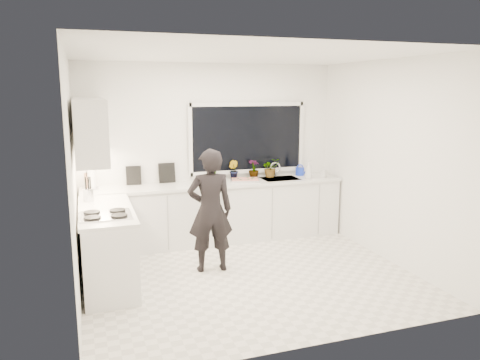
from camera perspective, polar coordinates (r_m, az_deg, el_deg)
name	(u,v)px	position (r m, az deg, el deg)	size (l,w,h in m)	color
floor	(248,276)	(6.02, 1.01, -11.62)	(4.00, 3.50, 0.02)	beige
wall_back	(211,152)	(7.30, -3.62, 3.44)	(4.00, 0.02, 2.70)	white
wall_left	(72,180)	(5.32, -19.77, 0.01)	(0.02, 3.50, 2.70)	white
wall_right	(389,162)	(6.59, 17.75, 2.13)	(0.02, 3.50, 2.70)	white
ceiling	(249,54)	(5.58, 1.11, 15.16)	(4.00, 3.50, 0.02)	white
window	(248,138)	(7.43, 0.93, 5.14)	(1.80, 0.02, 1.00)	black
base_cabinets_back	(217,213)	(7.19, -2.88, -4.07)	(3.92, 0.58, 0.88)	white
base_cabinets_left	(108,247)	(5.89, -15.82, -7.90)	(0.58, 1.60, 0.88)	white
countertop_back	(216,184)	(7.07, -2.90, -0.49)	(3.94, 0.62, 0.04)	silver
countertop_left	(106,210)	(5.76, -16.06, -3.56)	(0.62, 1.60, 0.04)	silver
upper_cabinets	(90,128)	(5.95, -17.87, 6.09)	(0.34, 2.10, 0.70)	white
sink	(280,182)	(7.44, 4.89, -0.19)	(0.58, 0.42, 0.14)	silver
faucet	(275,170)	(7.59, 4.31, 1.27)	(0.03, 0.03, 0.22)	silver
stovetop	(105,215)	(5.41, -16.10, -4.10)	(0.56, 0.48, 0.03)	black
person	(210,211)	(5.96, -3.65, -3.74)	(0.58, 0.38, 1.59)	black
pizza_tray	(245,180)	(7.18, 0.61, -0.02)	(0.44, 0.33, 0.03)	silver
pizza	(245,179)	(7.18, 0.61, 0.11)	(0.40, 0.29, 0.01)	#B4181A
watering_can	(300,171)	(7.73, 7.31, 1.06)	(0.14, 0.14, 0.13)	#152FC9
paper_towel_roll	(92,180)	(6.90, -17.61, -0.02)	(0.11, 0.11, 0.26)	white
knife_block	(90,181)	(6.94, -17.85, -0.13)	(0.13, 0.10, 0.22)	olive
utensil_crock	(89,195)	(6.17, -17.98, -1.76)	(0.13, 0.13, 0.16)	silver
picture_frame_large	(134,175)	(7.07, -12.84, 0.56)	(0.22, 0.02, 0.28)	black
picture_frame_small	(167,173)	(7.13, -8.90, 0.87)	(0.25, 0.02, 0.30)	black
herb_plants	(254,169)	(7.41, 1.72, 1.39)	(1.15, 0.25, 0.31)	#26662D
soap_bottles	(312,170)	(7.48, 8.80, 1.20)	(0.39, 0.12, 0.29)	#D8BF66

